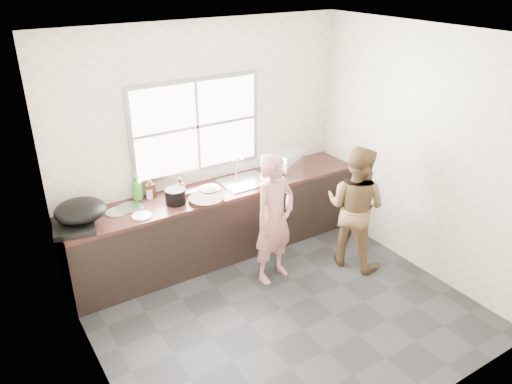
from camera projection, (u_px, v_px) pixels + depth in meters
floor at (282, 310)px, 5.13m from camera, size 3.60×3.20×0.01m
ceiling at (289, 37)px, 3.97m from camera, size 3.60×3.20×0.01m
wall_back at (205, 141)px, 5.77m from camera, size 3.60×0.01×2.70m
wall_left at (85, 246)px, 3.67m from camera, size 0.01×3.20×2.70m
wall_right at (420, 153)px, 5.42m from camera, size 0.01×3.20×2.70m
wall_front at (425, 277)px, 3.32m from camera, size 3.60×0.01×2.70m
cabinet at (220, 223)px, 5.93m from camera, size 3.60×0.62×0.82m
countertop at (219, 190)px, 5.75m from camera, size 3.60×0.64×0.04m
sink at (245, 182)px, 5.91m from camera, size 0.55×0.45×0.02m
faucet at (236, 165)px, 6.00m from camera, size 0.02×0.02×0.30m
window_frame at (196, 126)px, 5.63m from camera, size 1.60×0.05×1.10m
window_glazing at (197, 127)px, 5.61m from camera, size 1.50×0.01×1.00m
woman at (274, 223)px, 5.36m from camera, size 0.56×0.43×1.37m
person_side at (355, 207)px, 5.62m from camera, size 0.78×0.87×1.45m
cutting_board at (206, 199)px, 5.46m from camera, size 0.52×0.52×0.04m
cleaver at (192, 191)px, 5.60m from camera, size 0.20×0.11×0.01m
bowl_mince at (210, 190)px, 5.65m from camera, size 0.23×0.23×0.06m
bowl_crabs at (269, 178)px, 5.94m from camera, size 0.21×0.21×0.06m
bowl_held at (278, 180)px, 5.90m from camera, size 0.22×0.22×0.06m
black_pot at (175, 196)px, 5.38m from camera, size 0.30×0.30×0.16m
plate_food at (142, 216)px, 5.12m from camera, size 0.22×0.22×0.02m
bottle_green at (137, 188)px, 5.43m from camera, size 0.13×0.13×0.29m
bottle_brown_tall at (150, 188)px, 5.51m from camera, size 0.11×0.12×0.22m
bottle_brown_short at (180, 186)px, 5.61m from camera, size 0.17×0.17×0.17m
glass_jar at (149, 194)px, 5.50m from camera, size 0.08×0.08×0.10m
burner at (74, 227)px, 4.87m from camera, size 0.46×0.46×0.06m
wok at (81, 210)px, 4.91m from camera, size 0.58×0.58×0.19m
dish_rack at (288, 162)px, 6.13m from camera, size 0.41×0.34×0.27m
pot_lid_left at (130, 207)px, 5.30m from camera, size 0.33×0.33×0.01m
pot_lid_right at (117, 212)px, 5.21m from camera, size 0.30×0.30×0.01m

